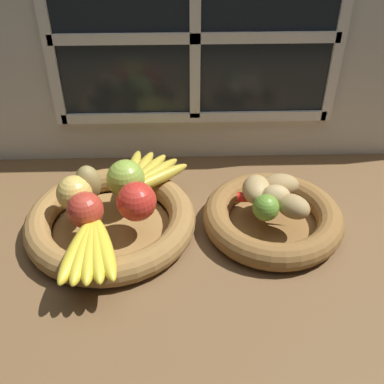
{
  "coord_description": "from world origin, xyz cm",
  "views": [
    {
      "loc": [
        -3.62,
        -72.01,
        62.73
      ],
      "look_at": [
        -1.48,
        0.21,
        9.44
      ],
      "focal_mm": 42.55,
      "sensor_mm": 36.0,
      "label": 1
    }
  ],
  "objects_px": {
    "fruit_bowl_left": "(111,220)",
    "potato_large": "(275,196)",
    "apple_red_front": "(85,210)",
    "pear_brown": "(88,183)",
    "banana_bunch_back": "(145,174)",
    "potato_back": "(280,185)",
    "potato_oblong": "(256,189)",
    "lime_near": "(266,208)",
    "potato_small": "(293,206)",
    "chili_pepper": "(271,200)",
    "apple_green_back": "(126,178)",
    "apple_golden_left": "(74,193)",
    "apple_red_right": "(137,201)",
    "fruit_bowl_right": "(272,217)",
    "banana_bunch_front": "(91,247)"
  },
  "relations": [
    {
      "from": "potato_oblong",
      "to": "apple_red_front",
      "type": "bearing_deg",
      "value": -168.08
    },
    {
      "from": "apple_red_right",
      "to": "pear_brown",
      "type": "xyz_separation_m",
      "value": [
        -0.1,
        0.06,
        0.0
      ]
    },
    {
      "from": "lime_near",
      "to": "banana_bunch_back",
      "type": "bearing_deg",
      "value": 149.67
    },
    {
      "from": "apple_red_right",
      "to": "apple_green_back",
      "type": "relative_size",
      "value": 0.99
    },
    {
      "from": "fruit_bowl_left",
      "to": "chili_pepper",
      "type": "bearing_deg",
      "value": 1.39
    },
    {
      "from": "fruit_bowl_left",
      "to": "potato_back",
      "type": "distance_m",
      "value": 0.36
    },
    {
      "from": "banana_bunch_back",
      "to": "lime_near",
      "type": "relative_size",
      "value": 3.38
    },
    {
      "from": "banana_bunch_back",
      "to": "potato_oblong",
      "type": "xyz_separation_m",
      "value": [
        0.23,
        -0.08,
        0.01
      ]
    },
    {
      "from": "apple_golden_left",
      "to": "fruit_bowl_left",
      "type": "bearing_deg",
      "value": -7.73
    },
    {
      "from": "potato_small",
      "to": "apple_red_right",
      "type": "bearing_deg",
      "value": 179.14
    },
    {
      "from": "apple_golden_left",
      "to": "chili_pepper",
      "type": "height_order",
      "value": "apple_golden_left"
    },
    {
      "from": "fruit_bowl_left",
      "to": "potato_back",
      "type": "relative_size",
      "value": 4.53
    },
    {
      "from": "apple_red_front",
      "to": "pear_brown",
      "type": "height_order",
      "value": "pear_brown"
    },
    {
      "from": "banana_bunch_back",
      "to": "apple_golden_left",
      "type": "bearing_deg",
      "value": -144.44
    },
    {
      "from": "potato_back",
      "to": "potato_small",
      "type": "bearing_deg",
      "value": -81.03
    },
    {
      "from": "potato_back",
      "to": "apple_golden_left",
      "type": "bearing_deg",
      "value": -175.51
    },
    {
      "from": "potato_oblong",
      "to": "potato_back",
      "type": "relative_size",
      "value": 1.03
    },
    {
      "from": "potato_large",
      "to": "lime_near",
      "type": "height_order",
      "value": "lime_near"
    },
    {
      "from": "fruit_bowl_left",
      "to": "banana_bunch_back",
      "type": "distance_m",
      "value": 0.13
    },
    {
      "from": "pear_brown",
      "to": "potato_back",
      "type": "height_order",
      "value": "pear_brown"
    },
    {
      "from": "fruit_bowl_right",
      "to": "potato_small",
      "type": "distance_m",
      "value": 0.07
    },
    {
      "from": "apple_green_back",
      "to": "potato_large",
      "type": "bearing_deg",
      "value": -9.78
    },
    {
      "from": "potato_oblong",
      "to": "chili_pepper",
      "type": "distance_m",
      "value": 0.04
    },
    {
      "from": "lime_near",
      "to": "potato_oblong",
      "type": "bearing_deg",
      "value": 98.65
    },
    {
      "from": "lime_near",
      "to": "potato_back",
      "type": "bearing_deg",
      "value": 61.02
    },
    {
      "from": "apple_golden_left",
      "to": "apple_red_front",
      "type": "bearing_deg",
      "value": -61.09
    },
    {
      "from": "fruit_bowl_right",
      "to": "potato_oblong",
      "type": "relative_size",
      "value": 3.64
    },
    {
      "from": "apple_red_front",
      "to": "lime_near",
      "type": "relative_size",
      "value": 1.34
    },
    {
      "from": "apple_red_right",
      "to": "banana_bunch_back",
      "type": "relative_size",
      "value": 0.44
    },
    {
      "from": "apple_red_front",
      "to": "potato_small",
      "type": "height_order",
      "value": "apple_red_front"
    },
    {
      "from": "potato_small",
      "to": "potato_back",
      "type": "distance_m",
      "value": 0.07
    },
    {
      "from": "potato_large",
      "to": "apple_red_front",
      "type": "bearing_deg",
      "value": -173.18
    },
    {
      "from": "apple_red_front",
      "to": "potato_oblong",
      "type": "xyz_separation_m",
      "value": [
        0.34,
        0.07,
        -0.01
      ]
    },
    {
      "from": "apple_green_back",
      "to": "lime_near",
      "type": "height_order",
      "value": "apple_green_back"
    },
    {
      "from": "fruit_bowl_left",
      "to": "potato_large",
      "type": "bearing_deg",
      "value": -0.0
    },
    {
      "from": "banana_bunch_back",
      "to": "potato_large",
      "type": "height_order",
      "value": "potato_large"
    },
    {
      "from": "banana_bunch_back",
      "to": "potato_back",
      "type": "height_order",
      "value": "potato_back"
    },
    {
      "from": "apple_golden_left",
      "to": "pear_brown",
      "type": "bearing_deg",
      "value": 50.95
    },
    {
      "from": "banana_bunch_back",
      "to": "potato_back",
      "type": "distance_m",
      "value": 0.29
    },
    {
      "from": "banana_bunch_back",
      "to": "lime_near",
      "type": "bearing_deg",
      "value": -30.33
    },
    {
      "from": "apple_red_front",
      "to": "pear_brown",
      "type": "distance_m",
      "value": 0.08
    },
    {
      "from": "apple_red_right",
      "to": "potato_small",
      "type": "relative_size",
      "value": 1.12
    },
    {
      "from": "apple_red_right",
      "to": "potato_oblong",
      "type": "xyz_separation_m",
      "value": [
        0.24,
        0.05,
        -0.01
      ]
    },
    {
      "from": "fruit_bowl_left",
      "to": "banana_bunch_front",
      "type": "bearing_deg",
      "value": -97.5
    },
    {
      "from": "fruit_bowl_left",
      "to": "lime_near",
      "type": "distance_m",
      "value": 0.32
    },
    {
      "from": "apple_golden_left",
      "to": "potato_oblong",
      "type": "xyz_separation_m",
      "value": [
        0.37,
        0.02,
        -0.01
      ]
    },
    {
      "from": "potato_small",
      "to": "apple_green_back",
      "type": "bearing_deg",
      "value": 166.06
    },
    {
      "from": "apple_golden_left",
      "to": "potato_back",
      "type": "bearing_deg",
      "value": 4.49
    },
    {
      "from": "potato_large",
      "to": "potato_back",
      "type": "distance_m",
      "value": 0.05
    },
    {
      "from": "apple_green_back",
      "to": "apple_red_front",
      "type": "distance_m",
      "value": 0.12
    }
  ]
}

